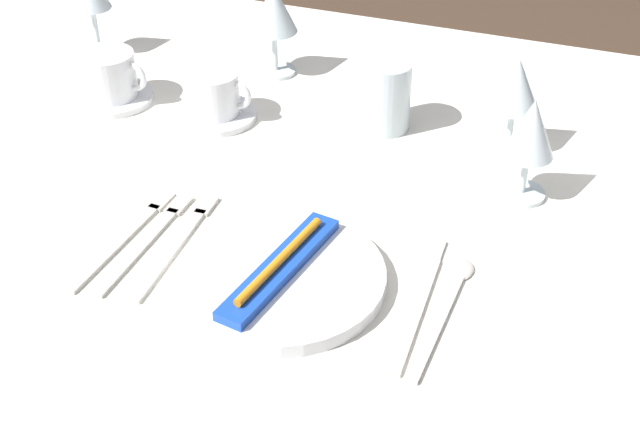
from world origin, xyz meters
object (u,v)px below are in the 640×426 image
(coffee_cup_left, at_px, (215,93))
(wine_glass_centre, at_px, (516,88))
(coffee_cup_right, at_px, (109,74))
(wine_glass_right, at_px, (531,133))
(dinner_knife, at_px, (417,305))
(dinner_plate, at_px, (284,278))
(fork_outer, at_px, (179,240))
(drink_tumbler, at_px, (385,96))
(toothbrush_package, at_px, (283,267))
(wine_glass_left, at_px, (274,12))
(spoon_soup, at_px, (447,301))
(fork_salad, at_px, (128,234))
(fork_inner, at_px, (149,238))

(coffee_cup_left, xyz_separation_m, wine_glass_centre, (0.43, 0.06, 0.05))
(coffee_cup_right, height_order, wine_glass_right, wine_glass_right)
(coffee_cup_right, height_order, wine_glass_centre, wine_glass_centre)
(dinner_knife, bearing_deg, wine_glass_right, 74.59)
(dinner_plate, relative_size, fork_outer, 1.12)
(drink_tumbler, bearing_deg, wine_glass_right, -26.28)
(wine_glass_centre, relative_size, drink_tumbler, 1.34)
(wine_glass_right, height_order, drink_tumbler, wine_glass_right)
(toothbrush_package, xyz_separation_m, wine_glass_left, (-0.22, 0.49, 0.08))
(toothbrush_package, distance_m, spoon_soup, 0.19)
(dinner_plate, xyz_separation_m, drink_tumbler, (0.00, 0.38, 0.04))
(fork_outer, distance_m, fork_salad, 0.07)
(fork_salad, bearing_deg, spoon_soup, 2.10)
(toothbrush_package, distance_m, fork_outer, 0.15)
(fork_outer, xyz_separation_m, dinner_knife, (0.30, -0.01, 0.00))
(dinner_plate, xyz_separation_m, dinner_knife, (0.15, 0.02, -0.01))
(coffee_cup_left, bearing_deg, fork_inner, -79.97)
(coffee_cup_left, bearing_deg, wine_glass_left, 81.74)
(wine_glass_right, bearing_deg, fork_outer, -146.74)
(dinner_plate, xyz_separation_m, wine_glass_right, (0.22, 0.27, 0.09))
(dinner_plate, height_order, wine_glass_centre, wine_glass_centre)
(fork_salad, bearing_deg, coffee_cup_right, 123.93)
(fork_salad, distance_m, coffee_cup_left, 0.31)
(coffee_cup_right, relative_size, wine_glass_centre, 0.78)
(dinner_plate, distance_m, fork_salad, 0.22)
(coffee_cup_right, bearing_deg, drink_tumbler, 9.14)
(dinner_knife, xyz_separation_m, drink_tumbler, (-0.15, 0.37, 0.05))
(dinner_plate, height_order, dinner_knife, dinner_plate)
(spoon_soup, distance_m, coffee_cup_right, 0.66)
(coffee_cup_left, height_order, wine_glass_centre, wine_glass_centre)
(coffee_cup_left, xyz_separation_m, wine_glass_right, (0.46, -0.05, 0.05))
(coffee_cup_left, bearing_deg, fork_outer, -72.84)
(fork_outer, relative_size, fork_salad, 1.00)
(fork_salad, relative_size, drink_tumbler, 2.09)
(fork_salad, bearing_deg, wine_glass_centre, 42.50)
(wine_glass_left, bearing_deg, wine_glass_centre, -14.77)
(fork_salad, xyz_separation_m, wine_glass_right, (0.44, 0.26, 0.09))
(fork_salad, relative_size, wine_glass_centre, 1.55)
(coffee_cup_left, distance_m, wine_glass_centre, 0.43)
(wine_glass_centre, bearing_deg, coffee_cup_right, -173.33)
(fork_inner, distance_m, dinner_knife, 0.34)
(fork_outer, bearing_deg, coffee_cup_left, 107.16)
(wine_glass_left, height_order, drink_tumbler, wine_glass_left)
(spoon_soup, distance_m, wine_glass_centre, 0.37)
(fork_inner, xyz_separation_m, wine_glass_centre, (0.37, 0.37, 0.09))
(spoon_soup, height_order, coffee_cup_right, coffee_cup_right)
(dinner_plate, bearing_deg, fork_outer, 168.68)
(dinner_knife, bearing_deg, coffee_cup_right, 152.14)
(dinner_plate, height_order, wine_glass_left, wine_glass_left)
(toothbrush_package, bearing_deg, wine_glass_left, 113.57)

